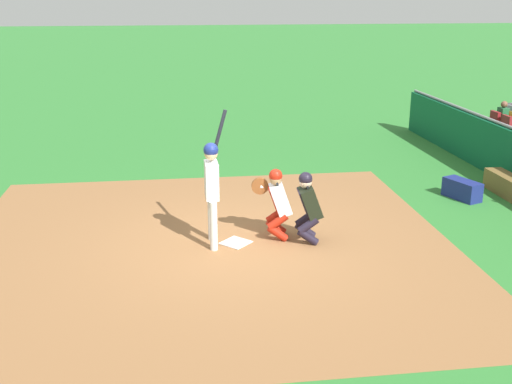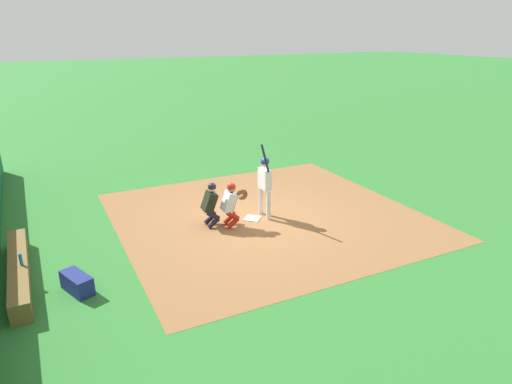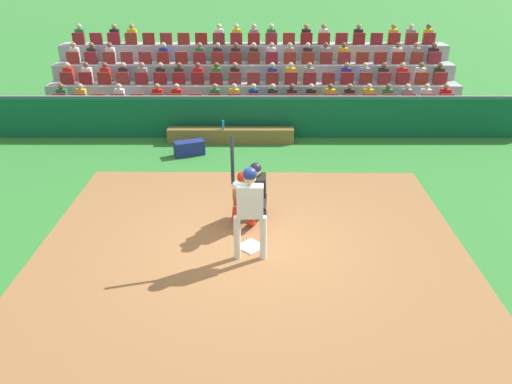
% 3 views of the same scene
% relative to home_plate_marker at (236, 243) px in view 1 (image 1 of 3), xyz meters
% --- Properties ---
extents(ground_plane, '(160.00, 160.00, 0.00)m').
position_rel_home_plate_marker_xyz_m(ground_plane, '(0.00, 0.00, -0.02)').
color(ground_plane, '#2F7931').
extents(infield_dirt_patch, '(8.36, 8.65, 0.01)m').
position_rel_home_plate_marker_xyz_m(infield_dirt_patch, '(0.00, 0.50, -0.01)').
color(infield_dirt_patch, '#92623B').
rests_on(infield_dirt_patch, ground_plane).
extents(home_plate_marker, '(0.62, 0.62, 0.02)m').
position_rel_home_plate_marker_xyz_m(home_plate_marker, '(0.00, 0.00, 0.00)').
color(home_plate_marker, white).
rests_on(home_plate_marker, infield_dirt_patch).
extents(batter_at_plate, '(0.66, 0.44, 2.33)m').
position_rel_home_plate_marker_xyz_m(batter_at_plate, '(0.02, 0.40, 1.13)').
color(batter_at_plate, silver).
rests_on(batter_at_plate, ground_plane).
extents(catcher_crouching, '(0.49, 0.72, 1.30)m').
position_rel_home_plate_marker_xyz_m(catcher_crouching, '(0.17, -0.76, 0.71)').
color(catcher_crouching, '#B02010').
rests_on(catcher_crouching, ground_plane).
extents(home_plate_umpire, '(0.49, 0.48, 1.30)m').
position_rel_home_plate_marker_xyz_m(home_plate_umpire, '(-0.09, -1.26, 0.69)').
color(home_plate_umpire, black).
rests_on(home_plate_umpire, ground_plane).
extents(equipment_duffel_bag, '(0.91, 0.63, 0.41)m').
position_rel_home_plate_marker_xyz_m(equipment_duffel_bag, '(1.80, -5.08, 0.19)').
color(equipment_duffel_bag, navy).
rests_on(equipment_duffel_bag, ground_plane).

